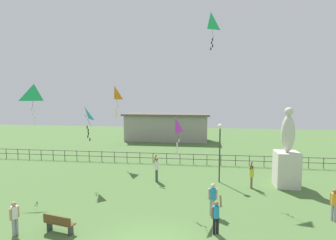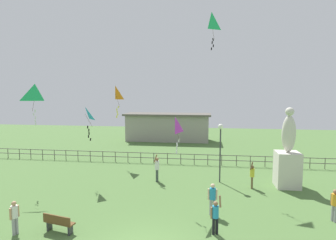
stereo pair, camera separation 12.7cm
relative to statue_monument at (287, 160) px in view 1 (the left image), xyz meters
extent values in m
cube|color=beige|center=(0.00, 0.00, -0.66)|extent=(1.51, 1.51, 2.38)
ellipsoid|color=beige|center=(0.00, 0.00, 1.78)|extent=(0.90, 0.76, 2.48)
sphere|color=beige|center=(0.00, 0.00, 3.27)|extent=(0.56, 0.56, 0.56)
cylinder|color=#38383D|center=(-4.46, 0.34, 0.08)|extent=(0.10, 0.10, 3.85)
sphere|color=white|center=(-4.46, 0.34, 2.15)|extent=(0.36, 0.36, 0.36)
cube|color=brown|center=(-12.06, -7.82, -1.40)|extent=(1.55, 0.72, 0.06)
cube|color=brown|center=(-12.10, -7.99, -1.18)|extent=(1.48, 0.39, 0.36)
cube|color=#333338|center=(-12.65, -7.68, -1.62)|extent=(0.08, 0.36, 0.45)
cube|color=#333338|center=(-11.48, -7.95, -1.62)|extent=(0.08, 0.36, 0.45)
cylinder|color=#99999E|center=(-5.17, -5.11, -1.42)|extent=(0.15, 0.15, 0.85)
cylinder|color=#99999E|center=(-5.01, -5.10, -1.42)|extent=(0.15, 0.15, 0.85)
cylinder|color=#268CBF|center=(-5.09, -5.11, -0.70)|extent=(0.31, 0.31, 0.60)
sphere|color=beige|center=(-5.09, -5.11, -0.28)|extent=(0.23, 0.23, 0.23)
cylinder|color=beige|center=(-5.30, -5.12, -0.73)|extent=(0.09, 0.09, 0.57)
cylinder|color=beige|center=(-4.88, -5.10, -0.73)|extent=(0.09, 0.09, 0.57)
cylinder|color=brown|center=(-2.41, -0.74, -1.45)|extent=(0.14, 0.14, 0.79)
cylinder|color=brown|center=(-2.38, -0.59, -1.45)|extent=(0.14, 0.14, 0.79)
cylinder|color=gold|center=(-2.39, -0.67, -0.78)|extent=(0.29, 0.29, 0.56)
sphere|color=brown|center=(-2.39, -0.67, -0.39)|extent=(0.21, 0.21, 0.21)
cylinder|color=brown|center=(-2.48, -0.85, -0.28)|extent=(0.21, 0.12, 0.54)
cylinder|color=brown|center=(-2.35, -0.48, -0.81)|extent=(0.09, 0.09, 0.53)
cylinder|color=#3F4C47|center=(-8.91, -0.20, -1.41)|extent=(0.15, 0.15, 0.88)
cylinder|color=#3F4C47|center=(-8.90, -0.03, -1.41)|extent=(0.15, 0.15, 0.88)
cylinder|color=white|center=(-8.91, -0.11, -0.66)|extent=(0.32, 0.32, 0.62)
sphere|color=#8C6647|center=(-8.91, -0.11, -0.23)|extent=(0.24, 0.24, 0.24)
cylinder|color=#8C6647|center=(-8.97, -0.32, -0.11)|extent=(0.27, 0.11, 0.59)
cylinder|color=#8C6647|center=(-8.90, 0.10, -0.70)|extent=(0.10, 0.10, 0.59)
cylinder|color=black|center=(-4.94, -7.05, -1.46)|extent=(0.13, 0.13, 0.78)
cylinder|color=black|center=(-5.08, -7.10, -1.46)|extent=(0.13, 0.13, 0.78)
cylinder|color=#268CBF|center=(-5.01, -7.07, -0.80)|extent=(0.28, 0.28, 0.55)
sphere|color=#8C6647|center=(-5.01, -7.07, -0.42)|extent=(0.21, 0.21, 0.21)
cylinder|color=#8C6647|center=(-4.81, -7.06, -0.31)|extent=(0.14, 0.22, 0.53)
cylinder|color=#8C6647|center=(-5.19, -7.13, -0.83)|extent=(0.09, 0.09, 0.52)
cylinder|color=#99999E|center=(-13.89, -8.24, -1.46)|extent=(0.13, 0.13, 0.78)
cylinder|color=#99999E|center=(-13.93, -8.39, -1.46)|extent=(0.13, 0.13, 0.78)
cylinder|color=white|center=(-13.91, -8.32, -0.79)|extent=(0.29, 0.29, 0.55)
sphere|color=tan|center=(-13.91, -8.32, -0.40)|extent=(0.21, 0.21, 0.21)
cylinder|color=tan|center=(-13.85, -8.14, -0.82)|extent=(0.09, 0.09, 0.53)
cylinder|color=tan|center=(-13.97, -8.50, -0.82)|extent=(0.09, 0.09, 0.53)
cylinder|color=#99999E|center=(0.88, -5.10, -1.43)|extent=(0.14, 0.14, 0.83)
cylinder|color=#99999E|center=(0.82, -4.95, -1.43)|extent=(0.14, 0.14, 0.83)
cylinder|color=orange|center=(0.85, -5.02, -0.73)|extent=(0.30, 0.30, 0.58)
sphere|color=#8C6647|center=(0.85, -5.02, -0.33)|extent=(0.22, 0.22, 0.22)
cylinder|color=#8C6647|center=(0.77, -4.84, -0.76)|extent=(0.09, 0.09, 0.55)
pyramid|color=#1EB759|center=(-5.18, 1.73, 9.64)|extent=(0.90, 0.78, 1.34)
cylinder|color=#4C381E|center=(-5.08, 1.54, 8.97)|extent=(0.23, 0.40, 1.34)
cube|color=black|center=(-5.05, 1.55, 8.34)|extent=(0.12, 0.04, 0.21)
cube|color=black|center=(-5.11, 1.52, 8.12)|extent=(0.10, 0.03, 0.20)
cube|color=black|center=(-5.03, 1.56, 7.90)|extent=(0.09, 0.01, 0.20)
cube|color=black|center=(-5.16, 1.50, 7.68)|extent=(0.10, 0.05, 0.20)
pyramid|color=orange|center=(-13.47, 4.52, 4.45)|extent=(0.87, 0.81, 1.24)
cylinder|color=#4C381E|center=(-13.37, 4.80, 3.83)|extent=(0.21, 0.59, 1.24)
cube|color=yellow|center=(-13.32, 4.83, 3.22)|extent=(0.10, 0.03, 0.21)
cube|color=yellow|center=(-13.44, 4.77, 3.00)|extent=(0.08, 0.01, 0.20)
cube|color=yellow|center=(-13.42, 4.78, 2.78)|extent=(0.08, 0.05, 0.20)
cube|color=yellow|center=(-13.38, 4.80, 2.56)|extent=(0.11, 0.04, 0.21)
cube|color=yellow|center=(-13.46, 4.76, 2.34)|extent=(0.10, 0.04, 0.20)
pyramid|color=#B22DB2|center=(-7.17, -4.14, 2.75)|extent=(0.52, 1.03, 0.89)
cylinder|color=#4C381E|center=(-7.04, -4.18, 2.30)|extent=(0.27, 0.08, 0.89)
cube|color=white|center=(-6.94, -4.13, 1.89)|extent=(0.12, 0.02, 0.21)
cube|color=white|center=(-7.05, -4.18, 1.67)|extent=(0.11, 0.04, 0.21)
cube|color=white|center=(-7.06, -4.19, 1.45)|extent=(0.09, 0.01, 0.20)
cube|color=white|center=(-7.07, -4.19, 1.23)|extent=(0.09, 0.03, 0.20)
pyramid|color=#1EB759|center=(-16.99, -1.74, 4.45)|extent=(1.26, 0.97, 1.15)
cylinder|color=#4C381E|center=(-16.90, -2.07, 3.88)|extent=(0.20, 0.68, 1.15)
cube|color=white|center=(-16.86, -2.05, 3.28)|extent=(0.10, 0.05, 0.20)
cube|color=white|center=(-16.95, -2.09, 3.06)|extent=(0.11, 0.03, 0.21)
cube|color=white|center=(-16.86, -2.05, 2.84)|extent=(0.11, 0.04, 0.21)
cube|color=white|center=(-16.88, -2.06, 2.62)|extent=(0.08, 0.02, 0.20)
cube|color=white|center=(-16.87, -2.05, 2.40)|extent=(0.09, 0.02, 0.20)
pyramid|color=#198CD1|center=(-13.80, -1.01, 3.03)|extent=(1.02, 1.07, 0.94)
cylinder|color=#4C381E|center=(-13.62, -0.86, 2.57)|extent=(0.39, 0.33, 0.94)
cube|color=black|center=(-13.70, -0.89, 2.10)|extent=(0.10, 0.05, 0.20)
cube|color=black|center=(-13.63, -0.86, 1.88)|extent=(0.11, 0.02, 0.21)
cube|color=black|center=(-13.63, -0.86, 1.66)|extent=(0.09, 0.04, 0.20)
cube|color=black|center=(-13.66, -0.88, 1.44)|extent=(0.09, 0.05, 0.20)
cube|color=black|center=(-13.55, -0.82, 1.22)|extent=(0.11, 0.03, 0.21)
cylinder|color=#4C4742|center=(-24.62, 4.95, -1.37)|extent=(0.06, 0.06, 0.95)
cylinder|color=#4C4742|center=(-23.40, 4.95, -1.37)|extent=(0.06, 0.06, 0.95)
cylinder|color=#4C4742|center=(-22.20, 4.95, -1.37)|extent=(0.06, 0.06, 0.95)
cylinder|color=#4C4742|center=(-20.98, 4.95, -1.37)|extent=(0.06, 0.06, 0.95)
cylinder|color=#4C4742|center=(-19.75, 4.95, -1.37)|extent=(0.06, 0.06, 0.95)
cylinder|color=#4C4742|center=(-18.59, 4.95, -1.37)|extent=(0.06, 0.06, 0.95)
cylinder|color=#4C4742|center=(-17.38, 4.95, -1.37)|extent=(0.06, 0.06, 0.95)
cylinder|color=#4C4742|center=(-16.16, 4.95, -1.37)|extent=(0.06, 0.06, 0.95)
cylinder|color=#4C4742|center=(-14.94, 4.95, -1.37)|extent=(0.06, 0.06, 0.95)
cylinder|color=#4C4742|center=(-13.73, 4.95, -1.37)|extent=(0.06, 0.06, 0.95)
cylinder|color=#4C4742|center=(-12.53, 4.95, -1.37)|extent=(0.06, 0.06, 0.95)
cylinder|color=#4C4742|center=(-11.32, 4.95, -1.37)|extent=(0.06, 0.06, 0.95)
cylinder|color=#4C4742|center=(-10.11, 4.95, -1.37)|extent=(0.06, 0.06, 0.95)
cylinder|color=#4C4742|center=(-8.86, 4.95, -1.37)|extent=(0.06, 0.06, 0.95)
cylinder|color=#4C4742|center=(-7.66, 4.95, -1.37)|extent=(0.06, 0.06, 0.95)
cylinder|color=#4C4742|center=(-6.46, 4.95, -1.37)|extent=(0.06, 0.06, 0.95)
cylinder|color=#4C4742|center=(-5.27, 4.95, -1.37)|extent=(0.06, 0.06, 0.95)
cylinder|color=#4C4742|center=(-4.07, 4.95, -1.37)|extent=(0.06, 0.06, 0.95)
cylinder|color=#4C4742|center=(-2.81, 4.95, -1.37)|extent=(0.06, 0.06, 0.95)
cylinder|color=#4C4742|center=(-1.64, 4.95, -1.37)|extent=(0.06, 0.06, 0.95)
cylinder|color=#4C4742|center=(-0.40, 4.95, -1.37)|extent=(0.06, 0.06, 0.95)
cylinder|color=#4C4742|center=(0.78, 4.95, -1.37)|extent=(0.06, 0.06, 0.95)
cylinder|color=#4C4742|center=(2.01, 4.95, -1.37)|extent=(0.06, 0.06, 0.95)
cylinder|color=#4C4742|center=(3.22, 4.95, -1.37)|extent=(0.06, 0.06, 0.95)
cylinder|color=#4C4742|center=(4.40, 4.95, -1.37)|extent=(0.06, 0.06, 0.95)
cube|color=#4C4742|center=(-7.83, 4.95, -0.94)|extent=(36.00, 0.05, 0.05)
cube|color=#4C4742|center=(-7.83, 4.95, -1.37)|extent=(36.00, 0.05, 0.05)
cube|color=gray|center=(-10.52, 16.95, -0.16)|extent=(10.75, 3.27, 3.37)
cube|color=#59544C|center=(-10.52, 16.95, 1.64)|extent=(11.35, 3.87, 0.24)
camera|label=1|loc=(-5.62, -19.09, 4.50)|focal=29.43mm
camera|label=2|loc=(-5.49, -19.07, 4.50)|focal=29.43mm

